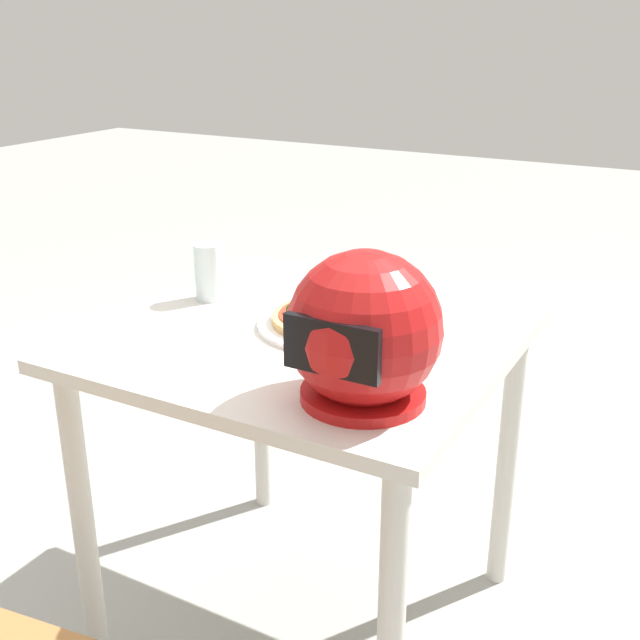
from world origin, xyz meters
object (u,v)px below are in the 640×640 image
pizza (330,316)px  drinking_glass (209,272)px  dining_table (309,377)px  motorcycle_helmet (364,331)px

pizza → drinking_glass: (0.34, -0.03, 0.04)m
dining_table → pizza: pizza is taller
pizza → drinking_glass: bearing=-4.2°
motorcycle_helmet → drinking_glass: (0.56, -0.31, -0.06)m
pizza → motorcycle_helmet: size_ratio=0.95×
pizza → motorcycle_helmet: 0.38m
pizza → motorcycle_helmet: motorcycle_helmet is taller
motorcycle_helmet → dining_table: bearing=-44.6°
dining_table → drinking_glass: drinking_glass is taller
motorcycle_helmet → drinking_glass: size_ratio=2.00×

